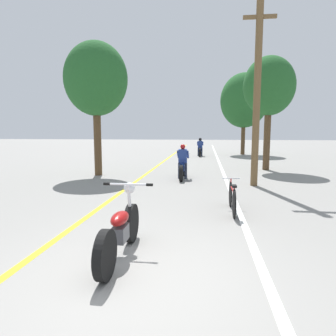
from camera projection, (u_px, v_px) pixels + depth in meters
The scene contains 11 objects.
ground_plane at pixel (131, 280), 3.93m from camera, with size 120.00×120.00×0.00m, color gray.
lane_stripe_center at pixel (158, 166), 16.60m from camera, with size 0.14×48.00×0.01m, color yellow.
lane_stripe_edge at pixel (221, 167), 16.17m from camera, with size 0.14×48.00×0.01m, color white.
utility_pole at pixel (257, 92), 10.27m from camera, with size 1.10×0.24×6.31m.
roadside_tree_right_near at pixel (269, 87), 14.42m from camera, with size 2.46×2.22×5.50m.
roadside_tree_right_far at pixel (244, 101), 23.91m from camera, with size 3.77×3.40×6.51m.
roadside_tree_left at pixel (96, 80), 12.65m from camera, with size 2.70×2.43×5.67m.
motorcycle_foreground at pixel (121, 230), 4.60m from camera, with size 0.84×2.05×1.08m.
motorcycle_rider_lead at pixel (183, 166), 12.18m from camera, with size 0.50×2.08×1.40m.
motorcycle_rider_far at pixel (200, 149), 22.81m from camera, with size 0.50×2.03×1.40m.
bicycle_parked at pixel (232, 198), 7.18m from camera, with size 0.44×1.69×0.76m.
Camera 1 is at (0.96, -3.63, 1.95)m, focal length 32.00 mm.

